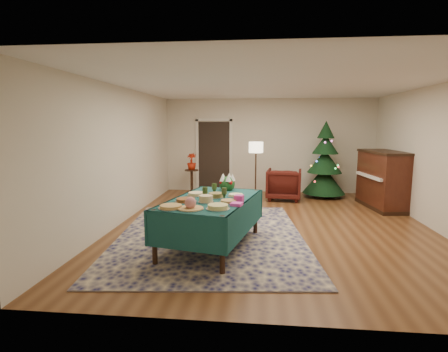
# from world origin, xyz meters

# --- Properties ---
(room_shell) EXTENTS (7.00, 7.00, 7.00)m
(room_shell) POSITION_xyz_m (0.00, 0.00, 1.35)
(room_shell) COLOR #593319
(room_shell) RESTS_ON ground
(doorway) EXTENTS (1.08, 0.04, 2.16)m
(doorway) POSITION_xyz_m (-1.60, 3.48, 1.10)
(doorway) COLOR black
(doorway) RESTS_ON ground
(rug) EXTENTS (3.58, 4.48, 0.02)m
(rug) POSITION_xyz_m (-1.10, -0.82, 0.01)
(rug) COLOR #121344
(rug) RESTS_ON ground
(buffet_table) EXTENTS (1.62, 2.26, 0.80)m
(buffet_table) POSITION_xyz_m (-1.01, -1.38, 0.64)
(buffet_table) COLOR black
(buffet_table) RESTS_ON ground
(platter_0) EXTENTS (0.36, 0.36, 0.05)m
(platter_0) POSITION_xyz_m (-1.48, -2.08, 0.82)
(platter_0) COLOR silver
(platter_0) RESTS_ON buffet_table
(platter_1) EXTENTS (0.37, 0.37, 0.17)m
(platter_1) POSITION_xyz_m (-1.20, -2.10, 0.86)
(platter_1) COLOR silver
(platter_1) RESTS_ON buffet_table
(platter_2) EXTENTS (0.33, 0.33, 0.07)m
(platter_2) POSITION_xyz_m (-0.82, -2.05, 0.83)
(platter_2) COLOR silver
(platter_2) RESTS_ON buffet_table
(platter_3) EXTENTS (0.33, 0.33, 0.06)m
(platter_3) POSITION_xyz_m (-1.36, -1.64, 0.82)
(platter_3) COLOR silver
(platter_3) RESTS_ON buffet_table
(platter_4) EXTENTS (0.24, 0.24, 0.11)m
(platter_4) POSITION_xyz_m (-1.05, -1.65, 0.85)
(platter_4) COLOR silver
(platter_4) RESTS_ON buffet_table
(platter_5) EXTENTS (0.27, 0.27, 0.04)m
(platter_5) POSITION_xyz_m (-0.71, -1.64, 0.82)
(platter_5) COLOR silver
(platter_5) RESTS_ON buffet_table
(platter_6) EXTENTS (0.31, 0.31, 0.06)m
(platter_6) POSITION_xyz_m (-1.29, -1.16, 0.82)
(platter_6) COLOR silver
(platter_6) RESTS_ON buffet_table
(platter_7) EXTENTS (0.27, 0.27, 0.08)m
(platter_7) POSITION_xyz_m (-0.95, -1.28, 0.83)
(platter_7) COLOR silver
(platter_7) RESTS_ON buffet_table
(platter_8) EXTENTS (0.27, 0.27, 0.04)m
(platter_8) POSITION_xyz_m (-0.63, -1.17, 0.82)
(platter_8) COLOR silver
(platter_8) RESTS_ON buffet_table
(goblet_0) EXTENTS (0.09, 0.09, 0.19)m
(goblet_0) POSITION_xyz_m (-1.01, -1.02, 0.90)
(goblet_0) COLOR #2D471E
(goblet_0) RESTS_ON buffet_table
(goblet_1) EXTENTS (0.09, 0.09, 0.19)m
(goblet_1) POSITION_xyz_m (-0.80, -1.41, 0.90)
(goblet_1) COLOR #2D471E
(goblet_1) RESTS_ON buffet_table
(goblet_2) EXTENTS (0.09, 0.09, 0.19)m
(goblet_2) POSITION_xyz_m (-1.11, -1.39, 0.90)
(goblet_2) COLOR #2D471E
(goblet_2) RESTS_ON buffet_table
(napkin_stack) EXTENTS (0.19, 0.19, 0.04)m
(napkin_stack) POSITION_xyz_m (-0.58, -1.81, 0.82)
(napkin_stack) COLOR #FA45CC
(napkin_stack) RESTS_ON buffet_table
(gift_box) EXTENTS (0.15, 0.15, 0.11)m
(gift_box) POSITION_xyz_m (-0.56, -1.57, 0.85)
(gift_box) COLOR #DD3DAF
(gift_box) RESTS_ON buffet_table
(centerpiece) EXTENTS (0.29, 0.29, 0.33)m
(centerpiece) POSITION_xyz_m (-0.83, -0.60, 0.94)
(centerpiece) COLOR #1E4C1E
(centerpiece) RESTS_ON buffet_table
(armchair) EXTENTS (0.96, 0.91, 0.89)m
(armchair) POSITION_xyz_m (0.39, 2.42, 0.45)
(armchair) COLOR #3D110D
(armchair) RESTS_ON ground
(floor_lamp) EXTENTS (0.37, 0.37, 1.52)m
(floor_lamp) POSITION_xyz_m (-0.35, 2.30, 1.29)
(floor_lamp) COLOR #A57F3F
(floor_lamp) RESTS_ON ground
(side_table) EXTENTS (0.39, 0.39, 0.69)m
(side_table) POSITION_xyz_m (-2.18, 2.97, 0.34)
(side_table) COLOR black
(side_table) RESTS_ON ground
(potted_plant) EXTENTS (0.26, 0.46, 0.26)m
(potted_plant) POSITION_xyz_m (-2.18, 2.97, 0.82)
(potted_plant) COLOR #A6200B
(potted_plant) RESTS_ON side_table
(christmas_tree) EXTENTS (1.46, 1.46, 2.06)m
(christmas_tree) POSITION_xyz_m (1.50, 2.90, 0.93)
(christmas_tree) COLOR black
(christmas_tree) RESTS_ON ground
(piano) EXTENTS (0.91, 1.64, 1.35)m
(piano) POSITION_xyz_m (2.65, 1.73, 0.66)
(piano) COLOR black
(piano) RESTS_ON ground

